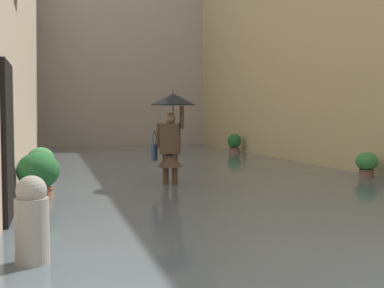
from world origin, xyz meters
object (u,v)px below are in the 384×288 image
object	(u,v)px
potted_plant_mid_right	(38,177)
potted_plant_mid_left	(234,145)
potted_plant_far_left	(367,166)
person_wading	(171,125)
mooring_bollard	(32,230)
potted_plant_far_right	(41,163)

from	to	relation	value
potted_plant_mid_right	potted_plant_mid_left	world-z (taller)	potted_plant_mid_right
potted_plant_mid_right	potted_plant_far_left	size ratio (longest dim) A/B	1.30
person_wading	mooring_bollard	size ratio (longest dim) A/B	2.07
mooring_bollard	person_wading	bearing A→B (deg)	-117.78
person_wading	potted_plant_far_left	bearing A→B (deg)	178.53
potted_plant_far_right	potted_plant_far_left	size ratio (longest dim) A/B	1.14
potted_plant_mid_left	mooring_bollard	size ratio (longest dim) A/B	0.90
person_wading	potted_plant_far_left	xyz separation A→B (m)	(-4.39, 0.11, -0.92)
person_wading	potted_plant_mid_left	bearing A→B (deg)	-119.37
person_wading	potted_plant_mid_right	world-z (taller)	person_wading
potted_plant_far_right	mooring_bollard	world-z (taller)	mooring_bollard
person_wading	potted_plant_far_left	size ratio (longest dim) A/B	2.78
person_wading	mooring_bollard	world-z (taller)	person_wading
person_wading	potted_plant_mid_right	size ratio (longest dim) A/B	2.15
potted_plant_far_right	potted_plant_far_left	world-z (taller)	potted_plant_far_right
potted_plant_mid_right	potted_plant_far_right	distance (m)	3.22
person_wading	potted_plant_mid_left	size ratio (longest dim) A/B	2.29
person_wading	mooring_bollard	xyz separation A→B (m)	(2.41, 4.58, -0.87)
potted_plant_mid_right	person_wading	bearing A→B (deg)	-154.98
potted_plant_far_left	potted_plant_mid_left	size ratio (longest dim) A/B	0.83
potted_plant_mid_right	potted_plant_far_left	distance (m)	6.93
person_wading	potted_plant_far_right	bearing A→B (deg)	-39.69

